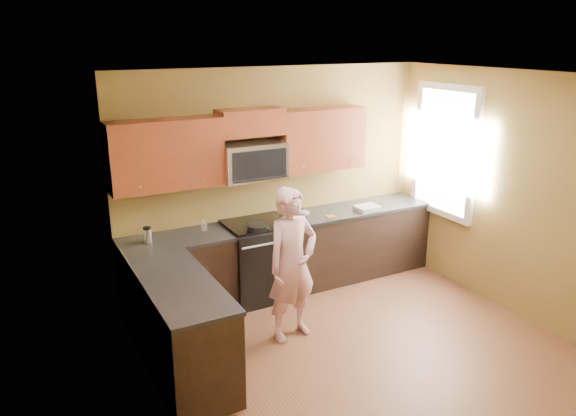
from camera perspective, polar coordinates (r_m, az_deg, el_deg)
floor at (r=5.70m, az=8.23°, el=-14.84°), size 4.00×4.00×0.00m
ceiling at (r=4.84m, az=9.64°, el=13.31°), size 4.00×4.00×0.00m
wall_back at (r=6.74m, az=-1.31°, el=3.03°), size 4.00×0.00×4.00m
wall_front at (r=3.85m, az=27.21°, el=-10.53°), size 4.00×0.00×4.00m
wall_left at (r=4.29m, az=-13.21°, el=-6.11°), size 0.00×4.00×4.00m
wall_right at (r=6.48m, az=23.22°, el=0.97°), size 0.00×4.00×4.00m
cabinet_back_run at (r=6.78m, az=-0.10°, el=-5.00°), size 4.00×0.60×0.88m
cabinet_left_run at (r=5.28m, az=-11.09°, el=-12.28°), size 0.60×1.60×0.88m
countertop_back at (r=6.61m, az=-0.06°, el=-1.34°), size 4.00×0.62×0.04m
countertop_left at (r=5.07m, az=-11.29°, el=-7.74°), size 0.62×1.60×0.04m
stove at (r=6.58m, az=-3.09°, el=-5.41°), size 0.76×0.65×0.95m
microwave at (r=6.38m, az=-3.71°, el=3.08°), size 0.76×0.40×0.42m
upper_cab_left at (r=6.08m, az=-12.36°, el=1.99°), size 1.22×0.33×0.75m
upper_cab_right at (r=6.84m, az=3.37°, el=4.07°), size 1.12×0.33×0.75m
upper_cab_over_mw at (r=6.28m, az=-3.96°, el=8.90°), size 0.76×0.33×0.30m
window at (r=7.17m, az=16.02°, el=5.69°), size 0.06×1.06×1.66m
woman at (r=5.61m, az=0.44°, el=-5.89°), size 0.64×0.47×1.62m
frying_pan at (r=6.19m, az=-3.17°, el=-2.22°), size 0.38×0.50×0.06m
butter_tub at (r=6.56m, az=0.68°, el=-1.30°), size 0.13×0.13×0.09m
toast_slice at (r=6.69m, az=4.51°, el=-0.90°), size 0.13×0.13×0.01m
napkin_a at (r=6.35m, az=-0.05°, el=-1.67°), size 0.13×0.14×0.06m
napkin_b at (r=6.73m, az=1.75°, el=-0.52°), size 0.13×0.14×0.07m
dish_towel at (r=7.02m, az=8.26°, el=0.01°), size 0.30×0.24×0.05m
travel_mug at (r=6.03m, az=-14.34°, el=-3.61°), size 0.10×0.10×0.18m
glass_b at (r=6.28m, az=-8.76°, el=-1.80°), size 0.08×0.08×0.12m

